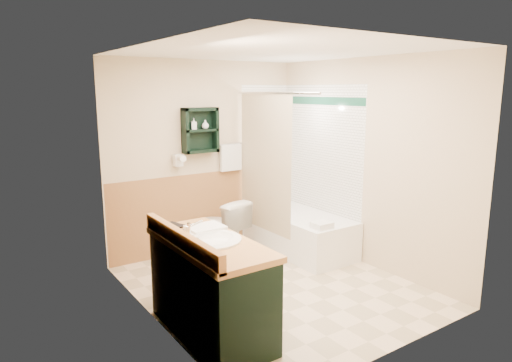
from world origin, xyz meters
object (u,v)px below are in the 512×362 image
object	(u,v)px
wall_shelf	(200,130)
vanity	(211,288)
vanity_book	(166,218)
soap_bottle_a	(194,127)
bathtub	(299,232)
toilet	(221,228)
soap_bottle_b	(205,125)
hair_dryer	(178,160)

from	to	relation	value
wall_shelf	vanity	distance (m)	2.35
vanity_book	soap_bottle_a	xyz separation A→B (m)	(0.97, 1.34, 0.67)
bathtub	toilet	world-z (taller)	toilet
bathtub	soap_bottle_b	distance (m)	1.80
hair_dryer	toilet	world-z (taller)	hair_dryer
vanity	soap_bottle_a	xyz separation A→B (m)	(0.81, 1.84, 1.18)
bathtub	wall_shelf	bearing A→B (deg)	146.38
wall_shelf	toilet	distance (m)	1.23
vanity_book	soap_bottle_a	bearing A→B (deg)	37.50
soap_bottle_a	soap_bottle_b	world-z (taller)	soap_bottle_b
soap_bottle_a	soap_bottle_b	bearing A→B (deg)	0.00
wall_shelf	hair_dryer	xyz separation A→B (m)	(-0.30, 0.02, -0.35)
bathtub	soap_bottle_b	xyz separation A→B (m)	(-0.96, 0.68, 1.37)
hair_dryer	vanity_book	world-z (taller)	hair_dryer
wall_shelf	soap_bottle_a	xyz separation A→B (m)	(-0.09, -0.01, 0.05)
vanity	toilet	xyz separation A→B (m)	(1.01, 1.57, -0.06)
vanity	vanity_book	bearing A→B (deg)	108.27
wall_shelf	vanity_book	distance (m)	1.83
vanity	bathtub	world-z (taller)	vanity
vanity	soap_bottle_b	size ratio (longest dim) A/B	11.79
vanity_book	soap_bottle_b	distance (m)	1.88
toilet	hair_dryer	bearing A→B (deg)	-49.55
bathtub	vanity_book	xyz separation A→B (m)	(-2.08, -0.67, 0.68)
vanity_book	bathtub	bearing A→B (deg)	1.09
vanity	hair_dryer	bearing A→B (deg)	72.39
wall_shelf	bathtub	bearing A→B (deg)	-33.62
hair_dryer	toilet	bearing A→B (deg)	-36.45
wall_shelf	soap_bottle_a	size ratio (longest dim) A/B	4.06
vanity	soap_bottle_b	distance (m)	2.40
toilet	soap_bottle_a	size ratio (longest dim) A/B	5.36
soap_bottle_a	soap_bottle_b	distance (m)	0.16
hair_dryer	vanity	bearing A→B (deg)	-107.61
hair_dryer	soap_bottle_b	distance (m)	0.55
vanity_book	soap_bottle_a	size ratio (longest dim) A/B	1.50
bathtub	vanity_book	bearing A→B (deg)	-162.24
vanity	soap_bottle_b	world-z (taller)	soap_bottle_b
wall_shelf	toilet	world-z (taller)	wall_shelf
soap_bottle_a	wall_shelf	bearing A→B (deg)	3.20
toilet	vanity_book	size ratio (longest dim) A/B	3.57
soap_bottle_b	vanity	bearing A→B (deg)	-117.52
bathtub	soap_bottle_a	world-z (taller)	soap_bottle_a
soap_bottle_a	vanity	bearing A→B (deg)	-113.60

